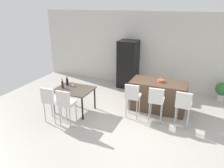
{
  "coord_description": "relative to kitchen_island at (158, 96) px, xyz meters",
  "views": [
    {
      "loc": [
        1.5,
        -5.3,
        3.21
      ],
      "look_at": [
        -0.9,
        0.41,
        0.85
      ],
      "focal_mm": 34.84,
      "sensor_mm": 36.0,
      "label": 1
    }
  ],
  "objects": [
    {
      "name": "back_wall",
      "position": [
        -0.42,
        1.96,
        0.99
      ],
      "size": [
        10.0,
        0.12,
        2.9
      ],
      "primitive_type": "cube",
      "color": "beige",
      "rests_on": "ground_plane"
    },
    {
      "name": "bar_chair_right",
      "position": [
        0.82,
        -0.8,
        0.24
      ],
      "size": [
        0.41,
        0.41,
        1.05
      ],
      "color": "silver",
      "rests_on": "ground_plane"
    },
    {
      "name": "wine_bottle_corner",
      "position": [
        -2.7,
        -0.91,
        0.39
      ],
      "size": [
        0.07,
        0.07,
        0.28
      ],
      "color": "black",
      "rests_on": "dining_table"
    },
    {
      "name": "wine_glass_left",
      "position": [
        -2.53,
        -0.89,
        0.4
      ],
      "size": [
        0.07,
        0.07,
        0.17
      ],
      "color": "silver",
      "rests_on": "dining_table"
    },
    {
      "name": "dining_chair_far",
      "position": [
        -2.09,
        -1.92,
        0.24
      ],
      "size": [
        0.41,
        0.41,
        1.05
      ],
      "color": "silver",
      "rests_on": "ground_plane"
    },
    {
      "name": "ground_plane",
      "position": [
        -0.42,
        -0.97,
        -0.46
      ],
      "size": [
        10.0,
        10.0,
        0.0
      ],
      "primitive_type": "plane",
      "color": "#ADA89E"
    },
    {
      "name": "wine_bottle_middle",
      "position": [
        -2.69,
        -1.17,
        0.39
      ],
      "size": [
        0.07,
        0.07,
        0.3
      ],
      "color": "#471E19",
      "rests_on": "dining_table"
    },
    {
      "name": "potted_plant",
      "position": [
        1.89,
        1.51,
        -0.08
      ],
      "size": [
        0.44,
        0.44,
        0.64
      ],
      "color": "beige",
      "rests_on": "ground_plane"
    },
    {
      "name": "refrigerator",
      "position": [
        -1.51,
        1.52,
        0.46
      ],
      "size": [
        0.72,
        0.68,
        1.84
      ],
      "primitive_type": "cube",
      "color": "black",
      "rests_on": "ground_plane"
    },
    {
      "name": "bar_chair_left",
      "position": [
        -0.58,
        -0.8,
        0.24
      ],
      "size": [
        0.42,
        0.42,
        1.05
      ],
      "color": "silver",
      "rests_on": "ground_plane"
    },
    {
      "name": "bar_chair_middle",
      "position": [
        0.11,
        -0.8,
        0.24
      ],
      "size": [
        0.43,
        0.43,
        1.05
      ],
      "color": "silver",
      "rests_on": "ground_plane"
    },
    {
      "name": "fruit_bowl",
      "position": [
        0.06,
        0.02,
        0.5
      ],
      "size": [
        0.2,
        0.2,
        0.07
      ],
      "primitive_type": "cylinder",
      "color": "#C6512D",
      "rests_on": "kitchen_island"
    },
    {
      "name": "dining_table",
      "position": [
        -2.34,
        -1.11,
        0.2
      ],
      "size": [
        1.12,
        0.89,
        0.74
      ],
      "color": "#4C4238",
      "rests_on": "ground_plane"
    },
    {
      "name": "kitchen_island",
      "position": [
        0.0,
        0.0,
        0.0
      ],
      "size": [
        1.69,
        0.83,
        0.92
      ],
      "primitive_type": "cube",
      "color": "#4C3828",
      "rests_on": "ground_plane"
    },
    {
      "name": "dining_chair_near",
      "position": [
        -2.59,
        -1.92,
        0.24
      ],
      "size": [
        0.41,
        0.41,
        1.05
      ],
      "color": "silver",
      "rests_on": "ground_plane"
    }
  ]
}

